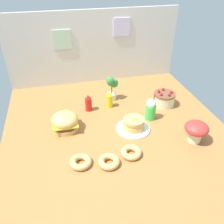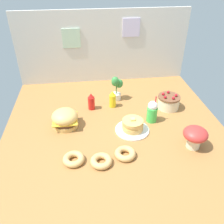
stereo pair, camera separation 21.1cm
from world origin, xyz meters
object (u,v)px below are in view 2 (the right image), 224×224
at_px(pancake_stack, 133,126).
at_px(cream_soda_cup, 152,111).
at_px(burger, 65,119).
at_px(potted_plant, 116,87).
at_px(layer_cake, 169,102).
at_px(mushroom_stool, 195,136).
at_px(ketchup_bottle, 91,102).
at_px(donut_vanilla, 125,154).
at_px(donut_pink_glaze, 74,159).
at_px(donut_chocolate, 101,161).
at_px(mustard_bottle, 113,99).

distance_m(pancake_stack, cream_soda_cup, 0.26).
bearing_deg(burger, pancake_stack, -13.83).
height_order(cream_soda_cup, potted_plant, potted_plant).
distance_m(pancake_stack, layer_cake, 0.58).
bearing_deg(mushroom_stool, potted_plant, 121.23).
relative_size(pancake_stack, cream_soda_cup, 1.13).
bearing_deg(ketchup_bottle, donut_vanilla, -73.01).
bearing_deg(ketchup_bottle, donut_pink_glaze, -103.63).
distance_m(pancake_stack, mushroom_stool, 0.56).
relative_size(ketchup_bottle, donut_chocolate, 1.08).
relative_size(layer_cake, donut_pink_glaze, 1.34).
distance_m(cream_soda_cup, donut_pink_glaze, 0.91).
xyz_separation_m(donut_chocolate, donut_vanilla, (0.20, 0.06, 0.00)).
bearing_deg(pancake_stack, donut_chocolate, -130.26).
xyz_separation_m(burger, mustard_bottle, (0.50, 0.30, 0.00)).
height_order(donut_chocolate, potted_plant, potted_plant).
relative_size(pancake_stack, layer_cake, 1.36).
height_order(donut_pink_glaze, potted_plant, potted_plant).
relative_size(pancake_stack, potted_plant, 1.11).
xyz_separation_m(ketchup_bottle, donut_pink_glaze, (-0.19, -0.77, -0.06)).
bearing_deg(cream_soda_cup, burger, 178.50).
xyz_separation_m(layer_cake, donut_pink_glaze, (-1.01, -0.69, -0.04)).
relative_size(ketchup_bottle, donut_pink_glaze, 1.08).
height_order(cream_soda_cup, donut_vanilla, cream_soda_cup).
xyz_separation_m(pancake_stack, potted_plant, (-0.07, 0.60, 0.10)).
bearing_deg(potted_plant, burger, -141.47).
xyz_separation_m(layer_cake, mustard_bottle, (-0.59, 0.10, 0.01)).
bearing_deg(potted_plant, layer_cake, -25.46).
bearing_deg(mushroom_stool, donut_pink_glaze, -177.30).
bearing_deg(pancake_stack, potted_plant, 96.37).
xyz_separation_m(ketchup_bottle, cream_soda_cup, (0.58, -0.30, 0.02)).
distance_m(cream_soda_cup, mushroom_stool, 0.50).
bearing_deg(burger, layer_cake, 10.05).
distance_m(ketchup_bottle, donut_pink_glaze, 0.80).
bearing_deg(cream_soda_cup, potted_plant, 121.56).
bearing_deg(pancake_stack, ketchup_bottle, 129.87).
height_order(burger, donut_vanilla, burger).
bearing_deg(donut_pink_glaze, mushroom_stool, 2.70).
xyz_separation_m(mustard_bottle, donut_vanilla, (0.00, -0.78, -0.06)).
bearing_deg(mustard_bottle, ketchup_bottle, -175.46).
height_order(donut_vanilla, mushroom_stool, mushroom_stool).
height_order(potted_plant, mushroom_stool, potted_plant).
bearing_deg(layer_cake, ketchup_bottle, 174.16).
bearing_deg(burger, mustard_bottle, 30.76).
xyz_separation_m(burger, pancake_stack, (0.63, -0.15, -0.03)).
xyz_separation_m(burger, donut_pink_glaze, (0.08, -0.50, -0.06)).
bearing_deg(layer_cake, burger, -169.95).
distance_m(mustard_bottle, donut_vanilla, 0.79).
relative_size(layer_cake, donut_chocolate, 1.34).
xyz_separation_m(mustard_bottle, mushroom_stool, (0.61, -0.74, 0.04)).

